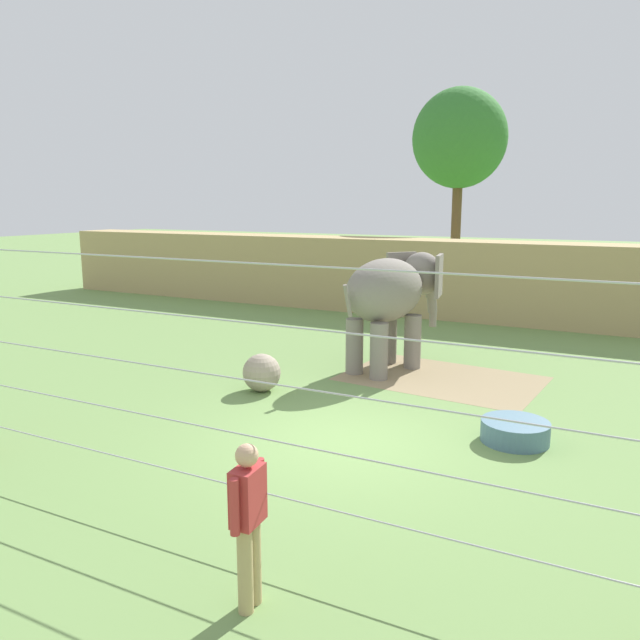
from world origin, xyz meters
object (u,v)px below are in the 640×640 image
object	(u,v)px
elephant	(392,294)
enrichment_ball	(262,373)
zookeeper	(248,519)
water_tub	(515,431)

from	to	relation	value
elephant	enrichment_ball	size ratio (longest dim) A/B	4.45
elephant	zookeeper	size ratio (longest dim) A/B	2.10
water_tub	zookeeper	bearing A→B (deg)	-105.47
elephant	water_tub	distance (m)	5.05
enrichment_ball	water_tub	size ratio (longest dim) A/B	0.72
elephant	enrichment_ball	bearing A→B (deg)	-120.73
elephant	enrichment_ball	xyz separation A→B (m)	(-1.73, -2.91, -1.37)
elephant	water_tub	xyz separation A→B (m)	(3.43, -3.35, -1.58)
elephant	water_tub	bearing A→B (deg)	-44.30
zookeeper	water_tub	bearing A→B (deg)	74.53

